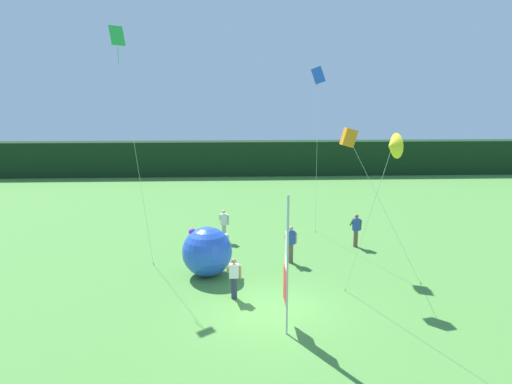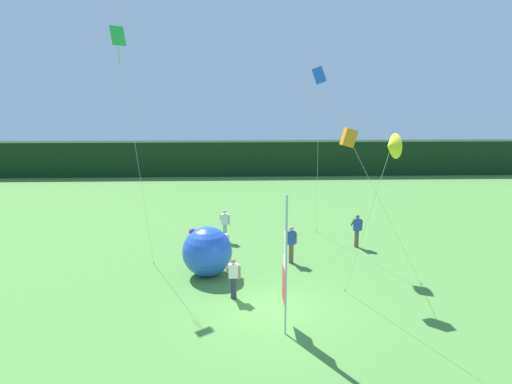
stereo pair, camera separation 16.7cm
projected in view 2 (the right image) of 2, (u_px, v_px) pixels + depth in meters
The scene contains 12 objects.
ground_plane at pixel (273, 312), 15.60m from camera, with size 120.00×120.00×0.00m, color #518E3D.
distant_treeline at pixel (250, 158), 44.62m from camera, with size 80.00×2.40×3.40m, color black.
banner_flag at pixel (285, 266), 14.01m from camera, with size 0.06×1.03×4.54m.
person_near_banner at pixel (357, 230), 22.43m from camera, with size 0.55×0.48×1.70m.
person_mid_field at pixel (233, 277), 16.56m from camera, with size 0.55×0.48×1.58m.
person_far_left at pixel (225, 224), 23.40m from camera, with size 0.55×0.48×1.71m.
person_far_right at pixel (291, 243), 20.22m from camera, with size 0.55×0.48×1.74m.
inflatable_balloon at pixel (207, 251), 18.74m from camera, with size 2.12×2.12×2.12m.
kite_blue_box_0 at pixel (319, 76), 21.07m from camera, with size 0.93×2.78×8.94m.
kite_green_diamond_1 at pixel (120, 52), 18.74m from camera, with size 1.47×0.74×10.41m.
kite_yellow_delta_2 at pixel (391, 147), 13.14m from camera, with size 0.64×3.53×6.38m.
kite_orange_box_3 at pixel (349, 138), 17.29m from camera, with size 3.39×0.88×6.29m.
Camera 2 is at (-1.17, -14.40, 7.28)m, focal length 31.09 mm.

